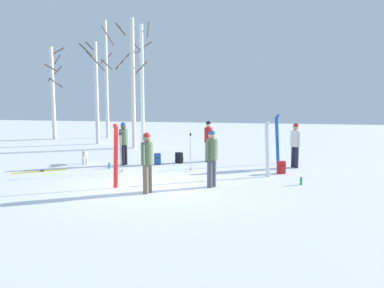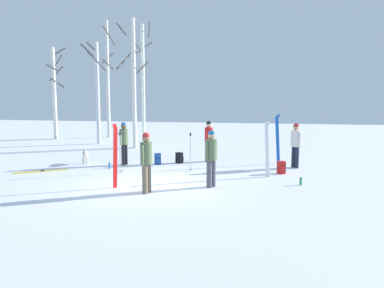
{
  "view_description": "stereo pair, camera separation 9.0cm",
  "coord_description": "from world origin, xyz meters",
  "px_view_note": "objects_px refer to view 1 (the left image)",
  "views": [
    {
      "loc": [
        3.42,
        -10.92,
        2.65
      ],
      "look_at": [
        0.71,
        2.42,
        1.0
      ],
      "focal_mm": 35.31,
      "sensor_mm": 36.0,
      "label": 1
    },
    {
      "loc": [
        3.51,
        -10.9,
        2.65
      ],
      "look_at": [
        0.71,
        2.42,
        1.0
      ],
      "focal_mm": 35.31,
      "sensor_mm": 36.0,
      "label": 2
    }
  ],
  "objects_px": {
    "ski_poles_1": "(120,151)",
    "backpack_2": "(157,159)",
    "ski_pair_lying_0": "(41,171)",
    "birch_tree_4": "(142,84)",
    "dog": "(85,155)",
    "ski_pair_planted_2": "(116,156)",
    "person_1": "(147,159)",
    "water_bottle_1": "(109,166)",
    "birch_tree_2": "(96,91)",
    "person_0": "(295,142)",
    "ski_pair_planted_0": "(267,149)",
    "ski_poles_0": "(190,151)",
    "birch_tree_1": "(106,78)",
    "birch_tree_0": "(53,91)",
    "person_2": "(208,138)",
    "water_bottle_0": "(301,181)",
    "backpack_1": "(281,168)",
    "ski_pair_planted_1": "(277,139)",
    "person_4": "(212,155)",
    "backpack_0": "(179,158)",
    "birch_tree_3": "(133,82)",
    "person_3": "(124,141)"
  },
  "relations": [
    {
      "from": "ski_poles_1",
      "to": "backpack_2",
      "type": "xyz_separation_m",
      "value": [
        0.76,
        2.0,
        -0.56
      ]
    },
    {
      "from": "ski_pair_lying_0",
      "to": "birch_tree_4",
      "type": "xyz_separation_m",
      "value": [
        1.36,
        7.47,
        3.41
      ]
    },
    {
      "from": "dog",
      "to": "ski_pair_planted_2",
      "type": "bearing_deg",
      "value": -51.49
    },
    {
      "from": "person_1",
      "to": "water_bottle_1",
      "type": "distance_m",
      "value": 4.24
    },
    {
      "from": "ski_pair_lying_0",
      "to": "birch_tree_2",
      "type": "xyz_separation_m",
      "value": [
        -1.7,
        8.25,
        3.08
      ]
    },
    {
      "from": "ski_pair_lying_0",
      "to": "birch_tree_2",
      "type": "height_order",
      "value": "birch_tree_2"
    },
    {
      "from": "person_0",
      "to": "birch_tree_2",
      "type": "xyz_separation_m",
      "value": [
        -10.8,
        5.55,
        2.11
      ]
    },
    {
      "from": "ski_pair_planted_0",
      "to": "ski_poles_0",
      "type": "height_order",
      "value": "ski_pair_planted_0"
    },
    {
      "from": "backpack_2",
      "to": "birch_tree_1",
      "type": "xyz_separation_m",
      "value": [
        -6.36,
        9.48,
        3.77
      ]
    },
    {
      "from": "birch_tree_2",
      "to": "backpack_2",
      "type": "bearing_deg",
      "value": -47.44
    },
    {
      "from": "person_0",
      "to": "birch_tree_0",
      "type": "relative_size",
      "value": 0.29
    },
    {
      "from": "person_2",
      "to": "person_0",
      "type": "bearing_deg",
      "value": -11.89
    },
    {
      "from": "person_2",
      "to": "birch_tree_2",
      "type": "xyz_separation_m",
      "value": [
        -7.32,
        4.82,
        2.11
      ]
    },
    {
      "from": "birch_tree_2",
      "to": "person_0",
      "type": "bearing_deg",
      "value": -27.2
    },
    {
      "from": "ski_pair_lying_0",
      "to": "water_bottle_0",
      "type": "bearing_deg",
      "value": -1.87
    },
    {
      "from": "ski_poles_0",
      "to": "backpack_2",
      "type": "relative_size",
      "value": 3.19
    },
    {
      "from": "person_2",
      "to": "backpack_1",
      "type": "distance_m",
      "value": 3.64
    },
    {
      "from": "ski_pair_planted_1",
      "to": "birch_tree_4",
      "type": "xyz_separation_m",
      "value": [
        -7.08,
        4.01,
        2.42
      ]
    },
    {
      "from": "person_4",
      "to": "birch_tree_0",
      "type": "xyz_separation_m",
      "value": [
        -12.16,
        11.44,
        2.17
      ]
    },
    {
      "from": "dog",
      "to": "ski_pair_planted_0",
      "type": "xyz_separation_m",
      "value": [
        7.27,
        -1.06,
        0.55
      ]
    },
    {
      "from": "ski_pair_planted_2",
      "to": "backpack_0",
      "type": "bearing_deg",
      "value": 79.78
    },
    {
      "from": "person_0",
      "to": "backpack_1",
      "type": "height_order",
      "value": "person_0"
    },
    {
      "from": "ski_pair_lying_0",
      "to": "ski_poles_1",
      "type": "distance_m",
      "value": 3.07
    },
    {
      "from": "ski_poles_0",
      "to": "backpack_0",
      "type": "distance_m",
      "value": 1.91
    },
    {
      "from": "ski_poles_0",
      "to": "birch_tree_1",
      "type": "height_order",
      "value": "birch_tree_1"
    },
    {
      "from": "backpack_2",
      "to": "water_bottle_0",
      "type": "height_order",
      "value": "backpack_2"
    },
    {
      "from": "person_4",
      "to": "birch_tree_3",
      "type": "xyz_separation_m",
      "value": [
        -5.41,
        8.0,
        2.53
      ]
    },
    {
      "from": "ski_poles_0",
      "to": "birch_tree_0",
      "type": "bearing_deg",
      "value": 140.3
    },
    {
      "from": "person_4",
      "to": "birch_tree_0",
      "type": "relative_size",
      "value": 0.29
    },
    {
      "from": "person_0",
      "to": "person_3",
      "type": "relative_size",
      "value": 1.0
    },
    {
      "from": "person_3",
      "to": "ski_pair_planted_2",
      "type": "relative_size",
      "value": 0.9
    },
    {
      "from": "backpack_2",
      "to": "water_bottle_1",
      "type": "xyz_separation_m",
      "value": [
        -1.51,
        -1.3,
        -0.1
      ]
    },
    {
      "from": "ski_pair_planted_0",
      "to": "water_bottle_0",
      "type": "xyz_separation_m",
      "value": [
        1.04,
        -1.08,
        -0.82
      ]
    },
    {
      "from": "dog",
      "to": "ski_pair_lying_0",
      "type": "bearing_deg",
      "value": -113.28
    },
    {
      "from": "ski_pair_planted_1",
      "to": "backpack_2",
      "type": "height_order",
      "value": "ski_pair_planted_1"
    },
    {
      "from": "backpack_1",
      "to": "water_bottle_1",
      "type": "height_order",
      "value": "backpack_1"
    },
    {
      "from": "person_4",
      "to": "ski_poles_0",
      "type": "height_order",
      "value": "person_4"
    },
    {
      "from": "ski_pair_planted_0",
      "to": "birch_tree_0",
      "type": "distance_m",
      "value": 16.9
    },
    {
      "from": "person_4",
      "to": "ski_pair_planted_2",
      "type": "height_order",
      "value": "ski_pair_planted_2"
    },
    {
      "from": "person_0",
      "to": "ski_poles_1",
      "type": "distance_m",
      "value": 6.59
    },
    {
      "from": "person_4",
      "to": "water_bottle_0",
      "type": "xyz_separation_m",
      "value": [
        2.66,
        0.81,
        -0.87
      ]
    },
    {
      "from": "ski_pair_planted_2",
      "to": "ski_poles_1",
      "type": "xyz_separation_m",
      "value": [
        -0.73,
        2.14,
        -0.17
      ]
    },
    {
      "from": "person_2",
      "to": "ski_pair_planted_1",
      "type": "bearing_deg",
      "value": 0.53
    },
    {
      "from": "backpack_1",
      "to": "ski_pair_planted_2",
      "type": "bearing_deg",
      "value": -146.74
    },
    {
      "from": "person_0",
      "to": "ski_poles_1",
      "type": "bearing_deg",
      "value": -159.18
    },
    {
      "from": "person_3",
      "to": "birch_tree_3",
      "type": "height_order",
      "value": "birch_tree_3"
    },
    {
      "from": "birch_tree_1",
      "to": "birch_tree_3",
      "type": "relative_size",
      "value": 1.15
    },
    {
      "from": "dog",
      "to": "birch_tree_1",
      "type": "height_order",
      "value": "birch_tree_1"
    },
    {
      "from": "person_1",
      "to": "person_2",
      "type": "relative_size",
      "value": 1.0
    },
    {
      "from": "person_3",
      "to": "ski_pair_lying_0",
      "type": "distance_m",
      "value": 3.26
    }
  ]
}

